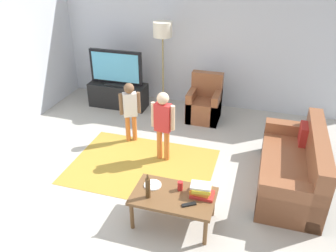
% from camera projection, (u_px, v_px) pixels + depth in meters
% --- Properties ---
extents(ground, '(7.80, 7.80, 0.00)m').
position_uv_depth(ground, '(156.00, 184.00, 4.97)').
color(ground, '#B2ADA3').
extents(wall_back, '(6.00, 0.12, 2.70)m').
position_uv_depth(wall_back, '(203.00, 40.00, 6.84)').
color(wall_back, silver).
rests_on(wall_back, ground).
extents(area_rug, '(2.20, 1.60, 0.01)m').
position_uv_depth(area_rug, '(142.00, 166.00, 5.36)').
color(area_rug, '#B28C33').
rests_on(area_rug, ground).
extents(tv_stand, '(1.20, 0.44, 0.50)m').
position_uv_depth(tv_stand, '(118.00, 95.00, 7.19)').
color(tv_stand, black).
rests_on(tv_stand, ground).
extents(tv, '(1.10, 0.28, 0.71)m').
position_uv_depth(tv, '(116.00, 68.00, 6.88)').
color(tv, black).
rests_on(tv, tv_stand).
extents(couch, '(0.80, 1.80, 0.86)m').
position_uv_depth(couch, '(296.00, 169.00, 4.80)').
color(couch, brown).
rests_on(couch, ground).
extents(armchair, '(0.60, 0.60, 0.90)m').
position_uv_depth(armchair, '(205.00, 104.00, 6.66)').
color(armchair, brown).
rests_on(armchair, ground).
extents(floor_lamp, '(0.36, 0.36, 1.78)m').
position_uv_depth(floor_lamp, '(163.00, 34.00, 6.45)').
color(floor_lamp, '#262626').
rests_on(floor_lamp, ground).
extents(child_near_tv, '(0.32, 0.22, 1.07)m').
position_uv_depth(child_near_tv, '(130.00, 107.00, 5.75)').
color(child_near_tv, orange).
rests_on(child_near_tv, ground).
extents(child_center, '(0.39, 0.19, 1.15)m').
position_uv_depth(child_center, '(163.00, 120.00, 5.22)').
color(child_center, orange).
rests_on(child_center, ground).
extents(coffee_table, '(1.00, 0.60, 0.42)m').
position_uv_depth(coffee_table, '(173.00, 198.00, 4.14)').
color(coffee_table, brown).
rests_on(coffee_table, ground).
extents(book_stack, '(0.29, 0.23, 0.15)m').
position_uv_depth(book_stack, '(201.00, 190.00, 4.09)').
color(book_stack, red).
rests_on(book_stack, coffee_table).
extents(bottle, '(0.06, 0.06, 0.33)m').
position_uv_depth(bottle, '(148.00, 188.00, 4.02)').
color(bottle, '#4C3319').
rests_on(bottle, coffee_table).
extents(tv_remote, '(0.17, 0.13, 0.02)m').
position_uv_depth(tv_remote, '(189.00, 204.00, 3.96)').
color(tv_remote, black).
rests_on(tv_remote, coffee_table).
extents(soda_can, '(0.07, 0.07, 0.12)m').
position_uv_depth(soda_can, '(180.00, 186.00, 4.18)').
color(soda_can, red).
rests_on(soda_can, coffee_table).
extents(plate, '(0.22, 0.22, 0.02)m').
position_uv_depth(plate, '(153.00, 185.00, 4.27)').
color(plate, white).
rests_on(plate, coffee_table).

